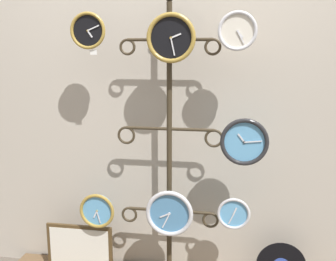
# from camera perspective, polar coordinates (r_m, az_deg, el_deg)

# --- Properties ---
(shop_wall) EXTENTS (4.40, 0.04, 2.80)m
(shop_wall) POSITION_cam_1_polar(r_m,az_deg,el_deg) (2.54, 0.78, 8.49)
(shop_wall) COLOR #BCB2A3
(shop_wall) RESTS_ON ground_plane
(display_stand) EXTENTS (0.66, 0.41, 1.87)m
(display_stand) POSITION_cam_1_polar(r_m,az_deg,el_deg) (2.57, 0.18, -10.86)
(display_stand) COLOR #382D1E
(display_stand) RESTS_ON ground_plane
(clock_top_left) EXTENTS (0.21, 0.04, 0.21)m
(clock_top_left) POSITION_cam_1_polar(r_m,az_deg,el_deg) (2.40, -11.52, 14.01)
(clock_top_left) COLOR black
(clock_top_center) EXTENTS (0.28, 0.04, 0.28)m
(clock_top_center) POSITION_cam_1_polar(r_m,az_deg,el_deg) (2.28, 0.45, 13.29)
(clock_top_center) COLOR black
(clock_top_right) EXTENTS (0.22, 0.04, 0.22)m
(clock_top_right) POSITION_cam_1_polar(r_m,az_deg,el_deg) (2.24, 10.05, 14.04)
(clock_top_right) COLOR silver
(clock_middle_right) EXTENTS (0.28, 0.04, 0.28)m
(clock_middle_right) POSITION_cam_1_polar(r_m,az_deg,el_deg) (2.29, 11.02, -1.64)
(clock_middle_right) COLOR #60A8DB
(clock_bottom_left) EXTENTS (0.23, 0.04, 0.23)m
(clock_bottom_left) POSITION_cam_1_polar(r_m,az_deg,el_deg) (2.61, -10.24, -11.39)
(clock_bottom_left) COLOR #60A8DB
(clock_bottom_center) EXTENTS (0.29, 0.04, 0.29)m
(clock_bottom_center) POSITION_cam_1_polar(r_m,az_deg,el_deg) (2.46, 0.21, -11.92)
(clock_bottom_center) COLOR #4C84B2
(clock_bottom_right) EXTENTS (0.20, 0.04, 0.20)m
(clock_bottom_right) POSITION_cam_1_polar(r_m,az_deg,el_deg) (2.46, 9.51, -11.78)
(clock_bottom_right) COLOR #60A8DB
(picture_frame) EXTENTS (0.45, 0.02, 0.34)m
(picture_frame) POSITION_cam_1_polar(r_m,az_deg,el_deg) (2.82, -12.69, -16.40)
(picture_frame) COLOR #4C381E
(picture_frame) RESTS_ON low_shelf
(price_tag_upper) EXTENTS (0.04, 0.00, 0.03)m
(price_tag_upper) POSITION_cam_1_polar(r_m,az_deg,el_deg) (2.38, -10.76, 11.09)
(price_tag_upper) COLOR white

